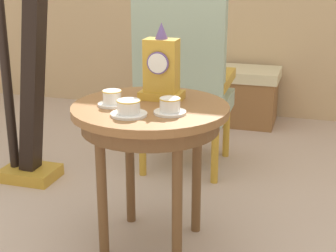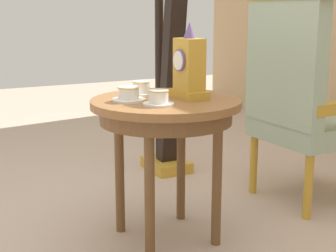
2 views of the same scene
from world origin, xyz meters
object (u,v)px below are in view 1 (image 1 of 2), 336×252
object	(u,v)px
armchair	(183,78)
window_bench	(217,94)
teacup_center	(170,106)
teacup_left	(112,99)
teacup_right	(129,108)
harp	(25,54)
side_table	(151,123)
mantel_clock	(161,69)

from	to	relation	value
armchair	window_bench	bearing A→B (deg)	90.54
teacup_center	armchair	xyz separation A→B (m)	(-0.20, 0.95, -0.10)
teacup_left	armchair	size ratio (longest dim) A/B	0.11
teacup_right	teacup_center	size ratio (longest dim) A/B	1.11
teacup_center	harp	bearing A→B (deg)	150.45
teacup_left	teacup_right	bearing A→B (deg)	-43.99
teacup_right	harp	size ratio (longest dim) A/B	0.08
teacup_right	harp	bearing A→B (deg)	143.18
teacup_left	teacup_right	world-z (taller)	teacup_left
side_table	armchair	world-z (taller)	armchair
side_table	teacup_left	xyz separation A→B (m)	(-0.15, -0.05, 0.11)
teacup_right	window_bench	world-z (taller)	teacup_right
side_table	teacup_right	distance (m)	0.21
armchair	window_bench	world-z (taller)	armchair
mantel_clock	teacup_right	bearing A→B (deg)	-100.25
mantel_clock	armchair	bearing A→B (deg)	97.92
armchair	harp	size ratio (longest dim) A/B	0.61
side_table	harp	bearing A→B (deg)	152.06
teacup_right	armchair	size ratio (longest dim) A/B	0.13
teacup_left	teacup_right	size ratio (longest dim) A/B	0.84
teacup_center	armchair	bearing A→B (deg)	102.09
teacup_right	teacup_center	xyz separation A→B (m)	(0.15, 0.07, 0.00)
teacup_right	window_bench	size ratio (longest dim) A/B	0.15
armchair	teacup_left	bearing A→B (deg)	-94.13
teacup_left	window_bench	bearing A→B (deg)	88.43
teacup_center	mantel_clock	bearing A→B (deg)	116.26
teacup_left	mantel_clock	size ratio (longest dim) A/B	0.37
teacup_right	harp	distance (m)	1.08
teacup_right	window_bench	distance (m)	2.17
harp	side_table	bearing A→B (deg)	-27.94
teacup_left	teacup_center	size ratio (longest dim) A/B	0.93
window_bench	harp	bearing A→B (deg)	-118.43
side_table	teacup_right	xyz separation A→B (m)	(-0.03, -0.17, 0.11)
teacup_right	window_bench	bearing A→B (deg)	91.76
teacup_left	harp	size ratio (longest dim) A/B	0.07
side_table	mantel_clock	xyz separation A→B (m)	(0.02, 0.10, 0.22)
window_bench	teacup_left	bearing A→B (deg)	-91.57
teacup_right	mantel_clock	world-z (taller)	mantel_clock
teacup_left	mantel_clock	distance (m)	0.25
teacup_right	teacup_center	world-z (taller)	teacup_center
mantel_clock	window_bench	world-z (taller)	mantel_clock
side_table	harp	world-z (taller)	harp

